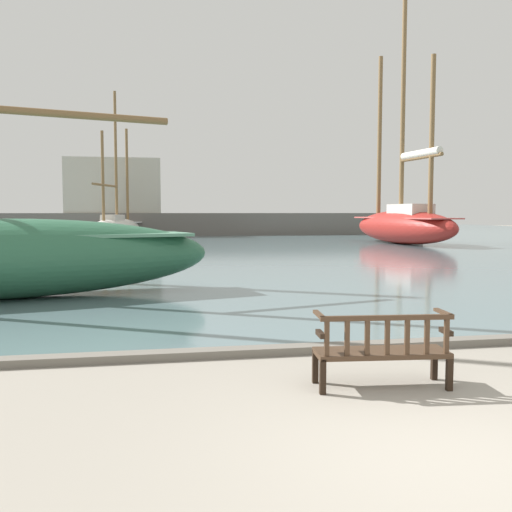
% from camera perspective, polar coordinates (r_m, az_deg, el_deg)
% --- Properties ---
extents(ground_plane, '(160.00, 160.00, 0.00)m').
position_cam_1_polar(ground_plane, '(5.47, 19.64, -18.66)').
color(ground_plane, gray).
extents(harbor_water, '(100.00, 80.00, 0.08)m').
position_cam_1_polar(harbor_water, '(48.45, -7.43, 1.90)').
color(harbor_water, slate).
rests_on(harbor_water, ground).
extents(quay_edge_kerb, '(40.00, 0.30, 0.12)m').
position_cam_1_polar(quay_edge_kerb, '(8.83, 6.87, -9.13)').
color(quay_edge_kerb, slate).
rests_on(quay_edge_kerb, ground).
extents(park_bench, '(1.64, 0.67, 0.92)m').
position_cam_1_polar(park_bench, '(7.13, 12.50, -9.10)').
color(park_bench, black).
rests_on(park_bench, ground).
extents(sailboat_nearest_starboard, '(4.80, 10.56, 11.41)m').
position_cam_1_polar(sailboat_nearest_starboard, '(46.02, -13.83, 2.98)').
color(sailboat_nearest_starboard, silver).
rests_on(sailboat_nearest_starboard, harbor_water).
extents(sailboat_far_starboard, '(3.94, 11.40, 15.74)m').
position_cam_1_polar(sailboat_far_starboard, '(38.07, 14.53, 3.36)').
color(sailboat_far_starboard, maroon).
rests_on(sailboat_far_starboard, harbor_water).
extents(sailboat_mid_port, '(11.23, 4.93, 13.46)m').
position_cam_1_polar(sailboat_mid_port, '(14.65, -23.88, 0.38)').
color(sailboat_mid_port, '#2D6647').
rests_on(sailboat_mid_port, harbor_water).
extents(far_breakwater, '(44.89, 2.40, 6.74)m').
position_cam_1_polar(far_breakwater, '(50.57, -9.23, 4.06)').
color(far_breakwater, '#66605B').
rests_on(far_breakwater, ground).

